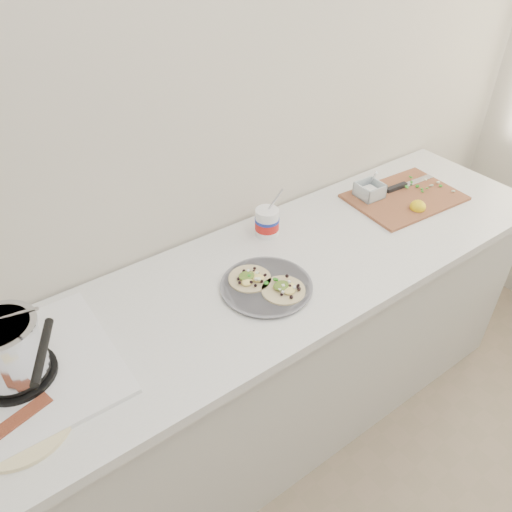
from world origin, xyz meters
TOP-DOWN VIEW (x-y plane):
  - counter at (0.00, 1.43)m, footprint 2.44×0.66m
  - stove at (-0.83, 1.46)m, footprint 0.52×0.48m
  - taco_plate at (-0.06, 1.36)m, footprint 0.31×0.31m
  - tub at (0.14, 1.61)m, footprint 0.09×0.09m
  - cutboard at (0.76, 1.48)m, footprint 0.48×0.35m
  - bacon_plate at (-0.87, 1.31)m, footprint 0.27×0.27m

SIDE VIEW (x-z plane):
  - counter at x=0.00m, z-range 0.00..0.90m
  - bacon_plate at x=-0.87m, z-range 0.90..0.92m
  - taco_plate at x=-0.06m, z-range 0.90..0.94m
  - cutboard at x=0.76m, z-range 0.88..0.95m
  - tub at x=0.14m, z-range 0.86..1.07m
  - stove at x=-0.83m, z-range 0.86..1.11m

